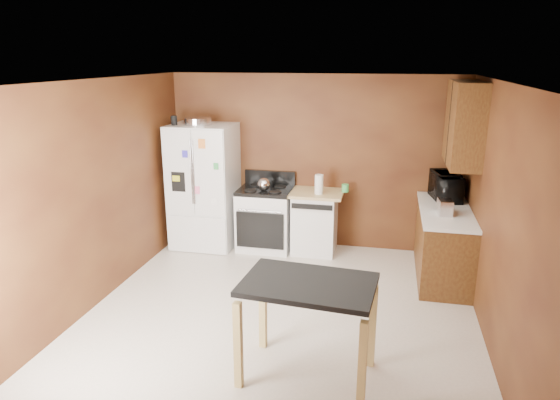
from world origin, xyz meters
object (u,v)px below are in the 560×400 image
(dishwasher, at_px, (315,221))
(kettle, at_px, (264,184))
(refrigerator, at_px, (204,186))
(toaster, at_px, (445,207))
(roasting_pan, at_px, (198,121))
(microwave, at_px, (446,187))
(green_canister, at_px, (345,188))
(gas_range, at_px, (266,218))
(pen_cup, at_px, (174,120))
(island, at_px, (308,298))
(paper_towel, at_px, (319,184))

(dishwasher, bearing_deg, kettle, -169.95)
(refrigerator, bearing_deg, toaster, -10.94)
(roasting_pan, xyz_separation_m, refrigerator, (0.04, 0.02, -0.95))
(microwave, bearing_deg, green_canister, 73.91)
(kettle, height_order, gas_range, gas_range)
(toaster, bearing_deg, microwave, 79.46)
(pen_cup, relative_size, gas_range, 0.12)
(dishwasher, distance_m, island, 2.97)
(microwave, bearing_deg, toaster, 163.27)
(roasting_pan, bearing_deg, paper_towel, 0.15)
(toaster, distance_m, island, 2.57)
(paper_towel, height_order, refrigerator, refrigerator)
(green_canister, height_order, gas_range, gas_range)
(pen_cup, xyz_separation_m, kettle, (1.26, 0.09, -0.87))
(paper_towel, height_order, gas_range, paper_towel)
(gas_range, height_order, island, gas_range)
(kettle, distance_m, refrigerator, 0.92)
(pen_cup, bearing_deg, gas_range, 8.79)
(toaster, xyz_separation_m, refrigerator, (-3.30, 0.64, -0.09))
(pen_cup, bearing_deg, kettle, 4.17)
(refrigerator, bearing_deg, microwave, 0.94)
(paper_towel, xyz_separation_m, toaster, (1.61, -0.63, -0.03))
(refrigerator, relative_size, gas_range, 1.64)
(kettle, xyz_separation_m, microwave, (2.46, 0.10, 0.07))
(refrigerator, bearing_deg, paper_towel, -0.44)
(roasting_pan, distance_m, island, 3.66)
(toaster, relative_size, refrigerator, 0.14)
(pen_cup, xyz_separation_m, microwave, (3.72, 0.19, -0.81))
(pen_cup, relative_size, island, 0.11)
(microwave, distance_m, dishwasher, 1.85)
(refrigerator, height_order, island, refrigerator)
(pen_cup, bearing_deg, green_canister, 7.39)
(pen_cup, xyz_separation_m, dishwasher, (1.98, 0.22, -1.41))
(roasting_pan, xyz_separation_m, paper_towel, (1.73, 0.00, -0.82))
(green_canister, height_order, microwave, microwave)
(microwave, relative_size, dishwasher, 0.65)
(gas_range, bearing_deg, roasting_pan, -175.30)
(paper_towel, bearing_deg, kettle, -177.87)
(pen_cup, relative_size, refrigerator, 0.07)
(green_canister, xyz_separation_m, gas_range, (-1.13, -0.11, -0.48))
(microwave, distance_m, refrigerator, 3.38)
(green_canister, bearing_deg, microwave, -5.15)
(gas_range, bearing_deg, microwave, -0.12)
(paper_towel, distance_m, microwave, 1.68)
(pen_cup, height_order, paper_towel, pen_cup)
(kettle, bearing_deg, pen_cup, -175.83)
(kettle, bearing_deg, roasting_pan, 178.52)
(roasting_pan, bearing_deg, refrigerator, 23.93)
(kettle, height_order, toaster, toaster)
(paper_towel, relative_size, green_canister, 2.49)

